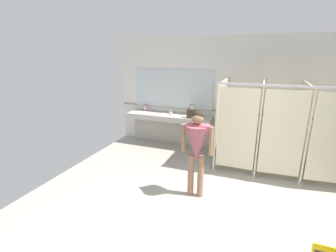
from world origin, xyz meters
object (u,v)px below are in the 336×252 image
Objects in this scene: person_standing at (197,144)px; paper_cup at (171,114)px; handbag at (192,113)px; soap_dispenser at (146,108)px.

person_standing is 17.46× the size of paper_cup.
handbag reaches higher than soap_dispenser.
handbag is 1.53m from soap_dispenser.
handbag is at bearing -6.17° from paper_cup.
soap_dispenser is at bearing 164.60° from paper_cup.
person_standing is 4.29× the size of handbag.
handbag is at bearing -11.69° from soap_dispenser.
soap_dispenser reaches higher than paper_cup.
handbag is 4.07× the size of paper_cup.
handbag is (-0.66, 2.09, 0.02)m from person_standing.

